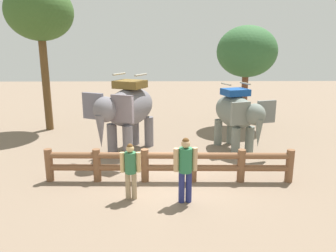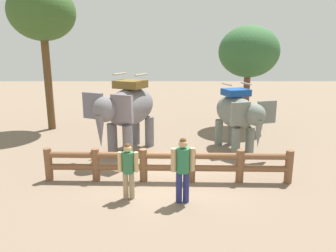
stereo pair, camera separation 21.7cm
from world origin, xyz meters
name	(u,v)px [view 2 (the right image)]	position (x,y,z in m)	size (l,w,h in m)	color
ground_plane	(168,179)	(0.00, 0.00, 0.00)	(60.00, 60.00, 0.00)	#7A6653
log_fence	(168,163)	(0.00, -0.17, 0.60)	(7.74, 0.45, 1.05)	brown
elephant_near_left	(128,109)	(-1.55, 2.74, 1.75)	(2.82, 3.68, 3.12)	slate
elephant_center	(238,114)	(2.77, 2.88, 1.54)	(2.18, 3.27, 2.73)	slate
tourist_woman_in_black	(183,166)	(0.41, -1.56, 1.05)	(0.64, 0.39, 1.82)	navy
tourist_man_in_blue	(129,167)	(-1.07, -1.34, 0.93)	(0.57, 0.31, 1.60)	tan
tree_far_left	(43,14)	(-5.97, 6.51, 5.64)	(3.15, 3.15, 7.06)	brown
tree_back_center	(249,52)	(4.06, 6.92, 3.85)	(3.01, 3.01, 5.16)	brown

